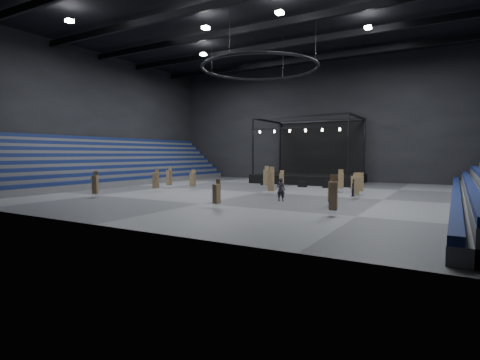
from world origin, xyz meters
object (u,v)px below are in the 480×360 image
Objects in this scene: chair_stack_1 at (357,185)px; chair_stack_3 at (354,182)px; flight_case_left at (265,182)px; chair_stack_7 at (169,177)px; flight_case_mid at (302,184)px; chair_stack_9 at (332,191)px; chair_stack_0 at (156,180)px; chair_stack_8 at (193,179)px; stage at (311,172)px; chair_stack_12 at (217,193)px; chair_stack_4 at (95,184)px; chair_stack_2 at (266,177)px; chair_stack_10 at (333,195)px; chair_stack_5 at (361,183)px; chair_stack_13 at (282,179)px; chair_stack_6 at (271,181)px; man_center at (281,190)px; flight_case_right at (328,184)px; crew_member at (355,188)px; chair_stack_11 at (341,180)px.

chair_stack_1 is 6.11m from chair_stack_3.
chair_stack_7 is at bearing -127.90° from flight_case_left.
chair_stack_9 reaches higher than flight_case_mid.
chair_stack_0 reaches higher than chair_stack_8.
chair_stack_12 is at bearing -84.87° from stage.
chair_stack_4 reaches higher than flight_case_left.
chair_stack_0 is at bearing -138.39° from chair_stack_2.
flight_case_mid is at bearing 107.61° from chair_stack_10.
chair_stack_5 is 9.51m from chair_stack_13.
chair_stack_1 is 0.85× the size of chair_stack_6.
chair_stack_0 is 14.81m from man_center.
crew_member reaches higher than flight_case_right.
chair_stack_1 is at bearing 4.37° from chair_stack_4.
flight_case_left is at bearing 175.23° from flight_case_mid.
crew_member is at bearing -51.04° from chair_stack_3.
chair_stack_9 is (9.73, -22.95, -0.26)m from stage.
chair_stack_12 is (6.18, -20.76, 0.75)m from flight_case_left.
chair_stack_11 reaches higher than chair_stack_12.
chair_stack_1 is 0.97× the size of chair_stack_11.
crew_member is at bearing -57.03° from stage.
chair_stack_11 is (-2.17, 10.79, 0.11)m from chair_stack_9.
chair_stack_1 is 6.22m from chair_stack_9.
chair_stack_7 is at bearing 167.52° from chair_stack_1.
flight_case_mid is at bearing -171.80° from flight_case_right.
chair_stack_1 is at bearing 89.28° from chair_stack_9.
chair_stack_0 is 0.87× the size of chair_stack_6.
chair_stack_5 is at bearing 92.54° from chair_stack_9.
chair_stack_1 is 0.97× the size of chair_stack_4.
chair_stack_9 is at bearing -49.19° from flight_case_left.
chair_stack_2 is at bearing 139.62° from chair_stack_9.
chair_stack_10 is at bearing -64.18° from flight_case_mid.
chair_stack_11 is 1.13× the size of chair_stack_12.
chair_stack_1 is 12.19m from chair_stack_2.
chair_stack_4 is (-19.66, -17.35, 0.18)m from chair_stack_3.
chair_stack_9 is at bearing -3.54° from chair_stack_0.
chair_stack_12 is (13.93, -10.81, -0.19)m from chair_stack_7.
chair_stack_10 reaches higher than chair_stack_0.
chair_stack_2 is at bearing -140.63° from flight_case_right.
stage is 5.44× the size of chair_stack_7.
chair_stack_6 is 9.97m from chair_stack_8.
chair_stack_7 is 1.52× the size of crew_member.
chair_stack_7 is (-20.03, -6.55, 0.25)m from chair_stack_3.
man_center is at bearing -2.17° from chair_stack_4.
chair_stack_5 is (19.81, 7.56, -0.09)m from chair_stack_0.
chair_stack_6 is 7.99m from chair_stack_11.
flight_case_left is at bearing 65.09° from crew_member.
chair_stack_1 is 1.09× the size of chair_stack_13.
chair_stack_9 reaches higher than chair_stack_12.
stage is 13.04× the size of flight_case_mid.
chair_stack_2 reaches higher than chair_stack_8.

